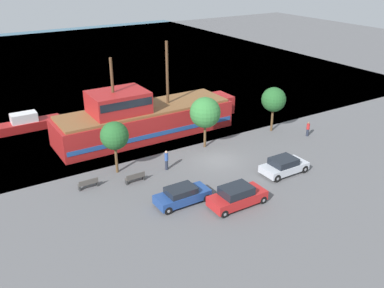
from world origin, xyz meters
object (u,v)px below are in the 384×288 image
object	(u,v)px
parked_car_curb_mid	(182,195)
parked_car_curb_rear	(284,166)
fire_hydrant	(180,186)
bench_promenade_east	(135,178)
bench_promenade_west	(88,184)
pedestrian_walking_far	(166,160)
pedestrian_walking_near	(308,129)
pirate_ship	(142,118)
moored_boat_dockside	(29,123)
parked_car_curb_front	(237,196)

from	to	relation	value
parked_car_curb_mid	parked_car_curb_rear	xyz separation A→B (m)	(9.94, -0.44, 0.03)
fire_hydrant	bench_promenade_east	size ratio (longest dim) A/B	0.46
bench_promenade_west	pedestrian_walking_far	size ratio (longest dim) A/B	0.89
parked_car_curb_mid	pedestrian_walking_far	bearing A→B (deg)	72.97
pedestrian_walking_near	pedestrian_walking_far	bearing A→B (deg)	176.28
parked_car_curb_rear	bench_promenade_east	world-z (taller)	parked_car_curb_rear
fire_hydrant	pedestrian_walking_far	size ratio (longest dim) A/B	0.42
parked_car_curb_mid	bench_promenade_east	bearing A→B (deg)	108.58
pedestrian_walking_near	pirate_ship	bearing A→B (deg)	147.66
moored_boat_dockside	parked_car_curb_mid	distance (m)	22.66
parked_car_curb_front	parked_car_curb_rear	distance (m)	6.88
bench_promenade_west	moored_boat_dockside	bearing A→B (deg)	94.04
moored_boat_dockside	bench_promenade_east	bearing A→B (deg)	-74.24
parked_car_curb_mid	fire_hydrant	size ratio (longest dim) A/B	5.54
parked_car_curb_rear	fire_hydrant	size ratio (longest dim) A/B	5.42
parked_car_curb_front	bench_promenade_east	xyz separation A→B (m)	(-4.99, 7.30, -0.34)
pedestrian_walking_far	pedestrian_walking_near	bearing A→B (deg)	-3.72
bench_promenade_west	pedestrian_walking_near	xyz separation A→B (m)	(23.14, -1.48, 0.35)
pirate_ship	pedestrian_walking_near	bearing A→B (deg)	-32.34
pirate_ship	pedestrian_walking_far	world-z (taller)	pirate_ship
moored_boat_dockside	pedestrian_walking_far	size ratio (longest dim) A/B	3.68
parked_car_curb_front	pedestrian_walking_near	size ratio (longest dim) A/B	2.88
parked_car_curb_mid	fire_hydrant	bearing A→B (deg)	65.39
pirate_ship	fire_hydrant	world-z (taller)	pirate_ship
bench_promenade_west	fire_hydrant	bearing A→B (deg)	-35.09
bench_promenade_east	pedestrian_walking_far	size ratio (longest dim) A/B	0.92
moored_boat_dockside	parked_car_curb_front	distance (m)	26.06
bench_promenade_east	bench_promenade_west	bearing A→B (deg)	163.45
parked_car_curb_rear	bench_promenade_west	size ratio (longest dim) A/B	2.59
bench_promenade_west	bench_promenade_east	bearing A→B (deg)	-16.55
parked_car_curb_rear	bench_promenade_east	distance (m)	12.74
parked_car_curb_front	bench_promenade_west	bearing A→B (deg)	135.84
moored_boat_dockside	bench_promenade_east	distance (m)	17.53
pedestrian_walking_far	bench_promenade_west	bearing A→B (deg)	176.46
parked_car_curb_rear	pedestrian_walking_far	bearing A→B (deg)	144.16
parked_car_curb_mid	bench_promenade_east	distance (m)	5.14
moored_boat_dockside	parked_car_curb_front	xyz separation A→B (m)	(9.75, -24.17, 0.07)
pirate_ship	fire_hydrant	xyz separation A→B (m)	(-2.58, -11.96, -1.49)
parked_car_curb_mid	pedestrian_walking_near	size ratio (longest dim) A/B	2.72
parked_car_curb_mid	bench_promenade_west	distance (m)	7.96
pirate_ship	parked_car_curb_mid	world-z (taller)	pirate_ship
parked_car_curb_mid	pedestrian_walking_far	distance (m)	5.78
parked_car_curb_mid	bench_promenade_west	bearing A→B (deg)	131.58
parked_car_curb_mid	parked_car_curb_rear	bearing A→B (deg)	-2.51
parked_car_curb_front	bench_promenade_west	world-z (taller)	parked_car_curb_front
bench_promenade_west	pirate_ship	bearing A→B (deg)	41.73
pirate_ship	bench_promenade_east	distance (m)	10.21
fire_hydrant	pirate_ship	bearing A→B (deg)	77.84
fire_hydrant	bench_promenade_east	xyz separation A→B (m)	(-2.41, 3.17, 0.03)
bench_promenade_east	pedestrian_walking_far	xyz separation A→B (m)	(3.33, 0.65, 0.49)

